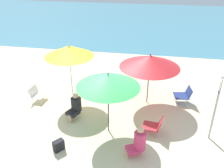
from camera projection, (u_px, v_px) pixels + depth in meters
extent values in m
plane|color=beige|center=(107.00, 125.00, 7.78)|extent=(40.00, 40.00, 0.00)
cube|color=teal|center=(140.00, 20.00, 20.39)|extent=(40.00, 16.00, 0.01)
cylinder|color=#4C4C51|center=(148.00, 80.00, 8.57)|extent=(0.04, 0.04, 1.83)
cone|color=red|center=(150.00, 61.00, 8.24)|extent=(2.08, 2.08, 0.41)
sphere|color=#4C4C51|center=(150.00, 55.00, 8.13)|extent=(0.06, 0.06, 0.06)
cylinder|color=#4C4C51|center=(108.00, 104.00, 7.10)|extent=(0.04, 0.04, 1.91)
cone|color=green|center=(108.00, 81.00, 6.74)|extent=(1.82, 1.82, 0.37)
sphere|color=#4C4C51|center=(108.00, 74.00, 6.64)|extent=(0.06, 0.06, 0.06)
cylinder|color=silver|center=(71.00, 73.00, 8.73)|extent=(0.04, 0.04, 2.09)
cone|color=yellow|center=(69.00, 51.00, 8.33)|extent=(1.70, 1.70, 0.38)
sphere|color=silver|center=(68.00, 45.00, 8.23)|extent=(0.06, 0.06, 0.06)
cube|color=navy|center=(181.00, 96.00, 8.87)|extent=(0.57, 0.58, 0.03)
cube|color=navy|center=(189.00, 92.00, 8.79)|extent=(0.20, 0.52, 0.32)
cylinder|color=silver|center=(176.00, 102.00, 8.76)|extent=(0.02, 0.02, 0.25)
cylinder|color=silver|center=(174.00, 96.00, 9.12)|extent=(0.02, 0.02, 0.25)
cylinder|color=silver|center=(187.00, 102.00, 8.75)|extent=(0.02, 0.02, 0.25)
cylinder|color=silver|center=(185.00, 96.00, 9.11)|extent=(0.02, 0.02, 0.25)
cube|color=red|center=(151.00, 126.00, 7.32)|extent=(0.55, 0.51, 0.03)
cube|color=red|center=(160.00, 124.00, 7.18)|extent=(0.19, 0.46, 0.31)
cylinder|color=silver|center=(143.00, 132.00, 7.29)|extent=(0.02, 0.02, 0.23)
cylinder|color=silver|center=(145.00, 125.00, 7.59)|extent=(0.02, 0.02, 0.23)
cylinder|color=silver|center=(156.00, 135.00, 7.18)|extent=(0.02, 0.02, 0.23)
cylinder|color=silver|center=(158.00, 127.00, 7.48)|extent=(0.02, 0.02, 0.23)
cube|color=white|center=(39.00, 95.00, 9.04)|extent=(0.45, 0.55, 0.03)
cube|color=white|center=(33.00, 91.00, 9.02)|extent=(0.17, 0.53, 0.32)
cylinder|color=silver|center=(46.00, 96.00, 9.23)|extent=(0.02, 0.02, 0.18)
cylinder|color=silver|center=(41.00, 101.00, 8.88)|extent=(0.02, 0.02, 0.18)
cylinder|color=silver|center=(38.00, 94.00, 9.31)|extent=(0.02, 0.02, 0.18)
cylinder|color=silver|center=(33.00, 100.00, 8.95)|extent=(0.02, 0.02, 0.18)
cube|color=black|center=(73.00, 113.00, 7.90)|extent=(0.46, 0.47, 0.12)
cylinder|color=#DBAD84|center=(70.00, 118.00, 7.85)|extent=(0.12, 0.12, 0.28)
cylinder|color=black|center=(76.00, 104.00, 7.93)|extent=(0.34, 0.34, 0.45)
sphere|color=#DBAD84|center=(76.00, 96.00, 7.78)|extent=(0.18, 0.18, 0.18)
cube|color=#DB3866|center=(133.00, 150.00, 6.49)|extent=(0.47, 0.45, 0.12)
cylinder|color=#DBAD84|center=(127.00, 154.00, 6.49)|extent=(0.12, 0.12, 0.21)
cylinder|color=#DB3866|center=(140.00, 141.00, 6.41)|extent=(0.32, 0.32, 0.53)
sphere|color=#DBAD84|center=(141.00, 130.00, 6.24)|extent=(0.19, 0.19, 0.19)
cylinder|color=#ADADB2|center=(215.00, 109.00, 6.76)|extent=(0.06, 0.06, 2.03)
cube|color=white|center=(221.00, 84.00, 6.38)|extent=(0.19, 0.48, 0.33)
cube|color=navy|center=(220.00, 88.00, 6.45)|extent=(0.19, 0.48, 0.06)
cube|color=black|center=(59.00, 145.00, 6.71)|extent=(0.32, 0.34, 0.31)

